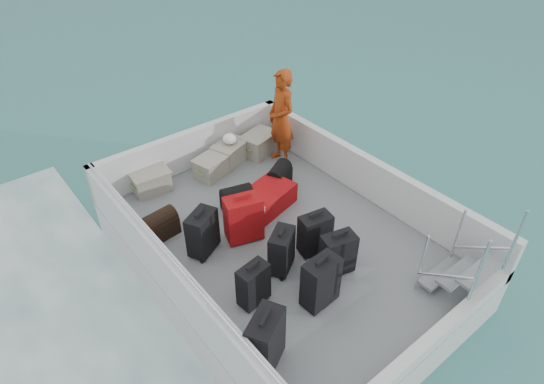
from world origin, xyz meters
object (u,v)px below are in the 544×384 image
Objects in this scene: suitcase_3 at (321,283)px; crate_1 at (212,167)px; suitcase_4 at (282,251)px; suitcase_8 at (267,198)px; suitcase_6 at (338,254)px; suitcase_0 at (265,342)px; crate_3 at (259,144)px; suitcase_1 at (253,285)px; passenger at (281,119)px; suitcase_7 at (315,234)px; crate_2 at (231,153)px; suitcase_5 at (244,219)px; suitcase_2 at (203,233)px; crate_0 at (151,182)px.

crate_1 is (0.48, 3.15, -0.18)m from suitcase_3.
suitcase_8 is (0.67, 1.15, -0.14)m from suitcase_4.
suitcase_4 is 1.03× the size of suitcase_6.
suitcase_0 is 1.06m from suitcase_3.
suitcase_4 is 1.02× the size of crate_3.
suitcase_8 is (1.29, 1.37, -0.12)m from suitcase_1.
passenger is (2.30, 2.26, 0.56)m from suitcase_1.
suitcase_7 is 2.45m from crate_1.
suitcase_7 is at bearing -18.53° from passenger.
suitcase_3 is 1.17× the size of crate_2.
suitcase_8 is at bearing -39.07° from passenger.
suitcase_6 reaches higher than crate_1.
passenger is at bearing 36.89° from suitcase_1.
crate_1 is (0.51, 1.62, -0.18)m from suitcase_5.
suitcase_4 is at bearing 86.27° from suitcase_3.
crate_3 is (1.57, 1.70, -0.17)m from suitcase_5.
suitcase_2 is at bearing 152.22° from suitcase_7.
suitcase_3 is at bearing -96.69° from suitcase_2.
suitcase_5 is 1.02m from suitcase_7.
suitcase_0 reaches higher than suitcase_1.
suitcase_2 is 0.94× the size of suitcase_3.
suitcase_7 is at bearing -36.99° from suitcase_5.
crate_0 is at bearing 60.09° from suitcase_2.
crate_2 is at bearing 52.90° from suitcase_1.
suitcase_0 reaches higher than suitcase_7.
suitcase_1 is 0.34× the size of passenger.
crate_3 is at bearing -4.67° from crate_0.
crate_3 reaches higher than suitcase_8.
suitcase_1 is 2.89m from crate_0.
suitcase_0 reaches higher than suitcase_5.
suitcase_1 is 0.97× the size of suitcase_6.
suitcase_5 is 1.27× the size of crate_1.
crate_3 is at bearing 85.75° from suitcase_6.
suitcase_8 is at bearing -17.40° from suitcase_2.
suitcase_4 is 1.12× the size of crate_1.
suitcase_0 is 1.34× the size of crate_1.
suitcase_6 is at bearing -71.17° from crate_0.
suitcase_8 is 1.45m from crate_2.
suitcase_5 reaches higher than suitcase_6.
crate_1 is at bearing 59.85° from suitcase_1.
crate_0 is (-0.51, 1.87, -0.18)m from suitcase_5.
suitcase_0 is 1.22× the size of suitcase_7.
suitcase_0 is at bearing -125.95° from suitcase_1.
suitcase_2 reaches higher than crate_2.
suitcase_0 reaches higher than suitcase_6.
suitcase_5 reaches higher than suitcase_1.
passenger reaches higher than crate_0.
passenger is at bearing 52.59° from suitcase_5.
suitcase_3 reaches higher than crate_3.
passenger reaches higher than suitcase_3.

